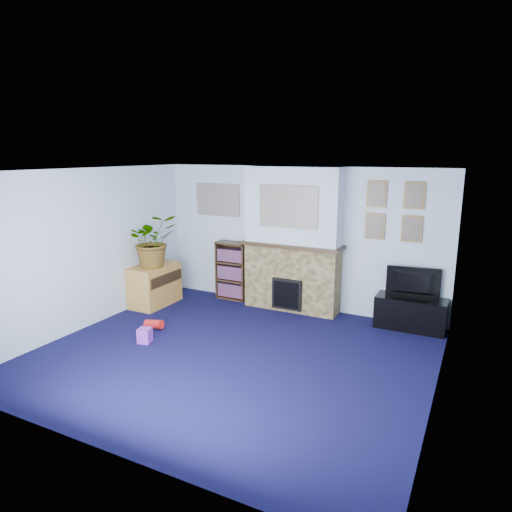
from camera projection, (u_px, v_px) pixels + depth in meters
The scene contains 26 objects.
floor at pixel (232, 355), 6.04m from camera, with size 5.00×4.50×0.01m, color #0E0E35.
ceiling at pixel (230, 171), 5.51m from camera, with size 5.00×4.50×0.01m, color white.
wall_back at pixel (297, 238), 7.73m from camera, with size 5.00×0.04×2.40m, color silver.
wall_front at pixel (98, 326), 3.81m from camera, with size 5.00×0.04×2.40m, color silver.
wall_left at pixel (87, 249), 6.87m from camera, with size 0.04×4.50×2.40m, color silver.
wall_right at pixel (443, 294), 4.68m from camera, with size 0.04×4.50×2.40m, color silver.
chimney_breast at pixel (293, 241), 7.56m from camera, with size 1.72×0.50×2.40m.
collage_main at pixel (288, 206), 7.24m from camera, with size 1.00×0.03×0.68m, color gray.
collage_left at pixel (218, 200), 8.27m from camera, with size 0.90×0.03×0.58m, color gray.
portrait_tl at pixel (377, 194), 6.97m from camera, with size 0.30×0.03×0.40m, color brown.
portrait_tr at pixel (414, 195), 6.73m from camera, with size 0.30×0.03×0.40m, color brown.
portrait_bl at pixel (375, 226), 7.08m from camera, with size 0.30×0.03×0.40m, color brown.
portrait_br at pixel (412, 229), 6.84m from camera, with size 0.30×0.03×0.40m, color brown.
tv_stand at pixel (410, 314), 6.90m from camera, with size 1.03×0.43×0.49m, color black.
television at pixel (413, 283), 6.81m from camera, with size 0.79×0.10×0.45m, color black.
bookshelf at pixel (233, 272), 8.28m from camera, with size 0.58×0.28×1.05m.
sideboard at pixel (155, 285), 7.98m from camera, with size 0.51×0.91×0.71m, color #BB8A3C.
potted_plant at pixel (153, 240), 7.74m from camera, with size 0.81×0.70×0.90m, color #26661E.
mantel_clock at pixel (286, 239), 7.55m from camera, with size 0.09×0.05×0.12m, color gold.
mantel_candle at pixel (311, 240), 7.36m from camera, with size 0.05×0.05×0.14m, color #B2BFC6.
mantel_teddy at pixel (258, 237), 7.78m from camera, with size 0.13×0.13×0.13m, color gray.
mantel_can at pixel (334, 244), 7.19m from camera, with size 0.05×0.05×0.11m, color purple.
green_crate at pixel (145, 299), 7.89m from camera, with size 0.36×0.29×0.29m, color #198C26.
toy_ball at pixel (151, 298), 8.10m from camera, with size 0.16×0.16×0.16m, color orange.
toy_block at pixel (145, 335), 6.41m from camera, with size 0.17×0.17×0.21m, color purple.
toy_tube at pixel (154, 324), 6.92m from camera, with size 0.14×0.14×0.30m, color red.
Camera 1 is at (2.80, -4.86, 2.61)m, focal length 32.00 mm.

